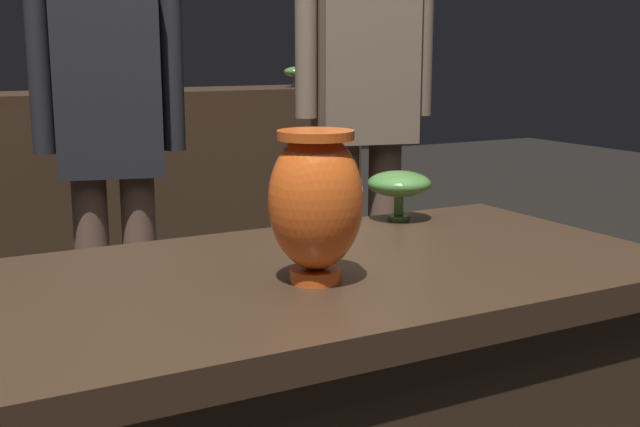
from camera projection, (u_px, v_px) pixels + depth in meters
The scene contains 7 objects.
back_display_shelf at pixel (64, 215), 3.31m from camera, with size 2.60×0.40×0.99m.
vase_centerpiece at pixel (316, 201), 1.25m from camera, with size 0.15×0.15×0.24m.
vase_tall_behind at pixel (399, 185), 1.72m from camera, with size 0.14×0.14×0.10m.
shelf_vase_center at pixel (51, 76), 3.27m from camera, with size 0.10×0.10×0.09m.
shelf_vase_far_right at pixel (295, 72), 3.65m from camera, with size 0.10×0.10×0.09m.
visitor_near_right at pixel (365, 90), 2.66m from camera, with size 0.46×0.24×1.73m.
visitor_center_back at pixel (110, 131), 2.56m from camera, with size 0.46×0.26×1.55m.
Camera 1 is at (-0.64, -1.15, 1.16)m, focal length 45.58 mm.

